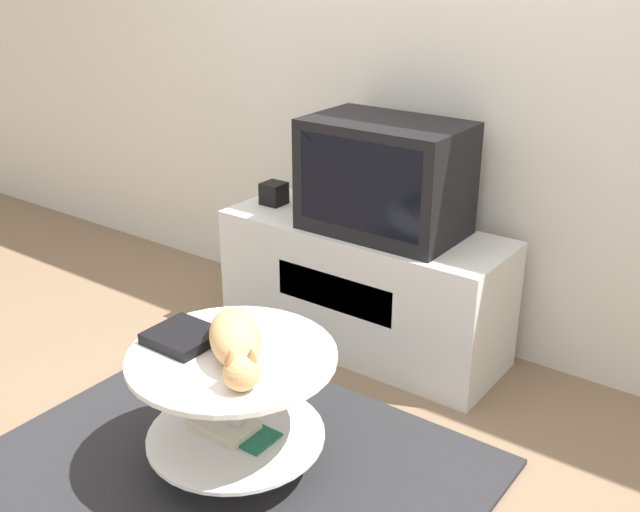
% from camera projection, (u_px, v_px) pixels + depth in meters
% --- Properties ---
extents(ground_plane, '(12.00, 12.00, 0.00)m').
position_uv_depth(ground_plane, '(225.00, 477.00, 2.48)').
color(ground_plane, '#7F664C').
extents(wall_back, '(8.00, 0.05, 2.60)m').
position_uv_depth(wall_back, '(440.00, 35.00, 2.97)').
color(wall_back, silver).
rests_on(wall_back, ground_plane).
extents(rug, '(1.56, 1.31, 0.02)m').
position_uv_depth(rug, '(225.00, 475.00, 2.48)').
color(rug, '#28282B').
rests_on(rug, ground_plane).
extents(tv_stand, '(1.24, 0.45, 0.55)m').
position_uv_depth(tv_stand, '(363.00, 286.00, 3.21)').
color(tv_stand, silver).
rests_on(tv_stand, ground_plane).
extents(tv, '(0.63, 0.39, 0.45)m').
position_uv_depth(tv, '(385.00, 177.00, 2.97)').
color(tv, black).
rests_on(tv, tv_stand).
extents(speaker, '(0.10, 0.10, 0.10)m').
position_uv_depth(speaker, '(274.00, 193.00, 3.35)').
color(speaker, black).
rests_on(speaker, tv_stand).
extents(coffee_table, '(0.66, 0.66, 0.43)m').
position_uv_depth(coffee_table, '(234.00, 396.00, 2.40)').
color(coffee_table, '#B2B2B7').
rests_on(coffee_table, rug).
extents(dvd_box, '(0.21, 0.19, 0.04)m').
position_uv_depth(dvd_box, '(183.00, 337.00, 2.40)').
color(dvd_box, black).
rests_on(dvd_box, coffee_table).
extents(cat, '(0.40, 0.37, 0.14)m').
position_uv_depth(cat, '(236.00, 341.00, 2.27)').
color(cat, tan).
rests_on(cat, coffee_table).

